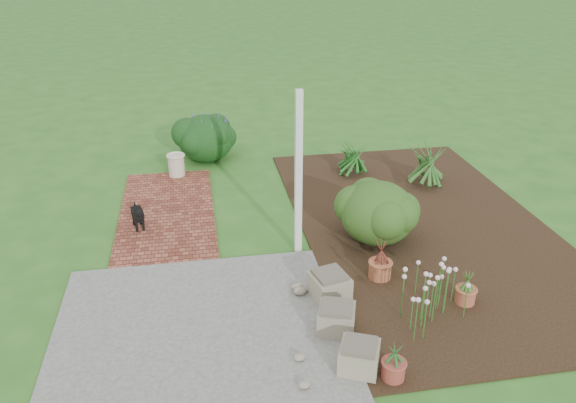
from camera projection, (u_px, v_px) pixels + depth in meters
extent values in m
plane|color=#2B601E|center=(279.00, 256.00, 8.46)|extent=(80.00, 80.00, 0.00)
cube|color=#5B5B58|center=(199.00, 338.00, 6.71)|extent=(3.50, 3.50, 0.04)
cube|color=maroon|center=(167.00, 212.00, 9.75)|extent=(1.60, 3.50, 0.04)
cube|color=black|center=(424.00, 226.00, 9.28)|extent=(4.00, 7.00, 0.03)
cube|color=white|center=(298.00, 175.00, 8.06)|extent=(0.10, 0.10, 2.50)
cube|color=gray|center=(359.00, 357.00, 6.17)|extent=(0.56, 0.56, 0.28)
cube|color=#736957|center=(336.00, 319.00, 6.78)|extent=(0.55, 0.55, 0.29)
cube|color=gray|center=(329.00, 286.00, 7.40)|extent=(0.56, 0.56, 0.31)
cube|color=black|center=(137.00, 214.00, 9.07)|extent=(0.23, 0.37, 0.15)
cylinder|color=black|center=(137.00, 227.00, 9.02)|extent=(0.04, 0.04, 0.17)
cylinder|color=black|center=(143.00, 226.00, 9.06)|extent=(0.04, 0.04, 0.17)
cylinder|color=black|center=(134.00, 220.00, 9.22)|extent=(0.04, 0.04, 0.17)
cylinder|color=black|center=(140.00, 219.00, 9.26)|extent=(0.04, 0.04, 0.17)
sphere|color=black|center=(139.00, 213.00, 8.85)|extent=(0.14, 0.14, 0.14)
cone|color=black|center=(135.00, 204.00, 9.18)|extent=(0.08, 0.12, 0.13)
cylinder|color=beige|center=(176.00, 165.00, 11.08)|extent=(0.41, 0.41, 0.42)
ellipsoid|color=#1C3F0F|center=(378.00, 211.00, 8.64)|extent=(1.22, 1.22, 0.99)
cylinder|color=#A65B38|center=(380.00, 269.00, 7.82)|extent=(0.40, 0.40, 0.25)
cylinder|color=#A95639|center=(465.00, 295.00, 7.30)|extent=(0.26, 0.26, 0.21)
cylinder|color=brown|center=(393.00, 370.00, 6.06)|extent=(0.27, 0.27, 0.22)
ellipsoid|color=black|center=(206.00, 137.00, 11.83)|extent=(1.30, 1.30, 1.00)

